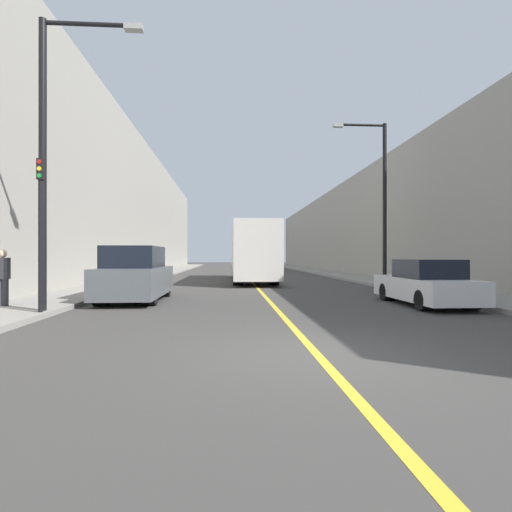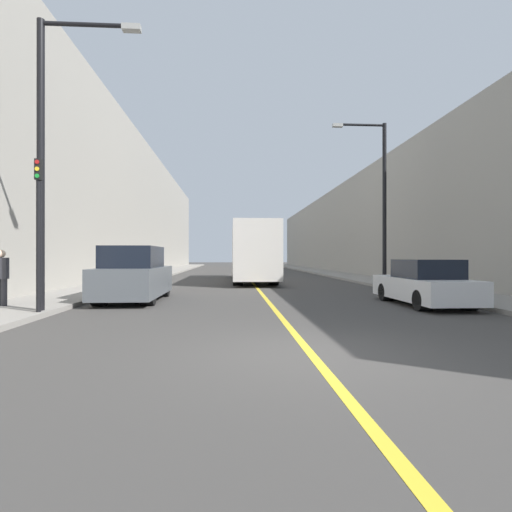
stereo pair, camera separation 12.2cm
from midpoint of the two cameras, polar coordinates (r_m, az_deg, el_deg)
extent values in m
plane|color=#3F3D3A|center=(6.71, 8.51, -13.81)|extent=(200.00, 200.00, 0.00)
cube|color=gray|center=(36.92, -13.18, -2.41)|extent=(2.78, 72.00, 0.14)
cube|color=gray|center=(37.47, 10.15, -2.38)|extent=(2.78, 72.00, 0.14)
cube|color=gray|center=(37.86, -18.28, 6.56)|extent=(4.00, 72.00, 11.90)
cube|color=gray|center=(38.48, 15.08, 3.80)|extent=(4.00, 72.00, 8.35)
cube|color=gold|center=(36.43, -1.43, -2.55)|extent=(0.16, 72.00, 0.01)
cube|color=silver|center=(25.46, -0.41, 0.67)|extent=(2.51, 11.41, 3.18)
cube|color=black|center=(19.82, 0.50, 2.48)|extent=(2.13, 0.04, 1.43)
cylinder|color=black|center=(21.91, -2.46, -2.80)|extent=(0.55, 1.08, 1.08)
cylinder|color=black|center=(22.04, 2.64, -2.79)|extent=(0.55, 1.08, 1.08)
cylinder|color=black|center=(28.98, -2.73, -2.13)|extent=(0.55, 1.08, 1.08)
cylinder|color=black|center=(29.08, 1.13, -2.12)|extent=(0.55, 1.08, 1.08)
cube|color=#51565B|center=(14.97, -16.72, -3.47)|extent=(1.97, 4.70, 1.00)
cube|color=black|center=(14.71, -16.93, -0.13)|extent=(1.73, 2.58, 0.75)
cube|color=black|center=(12.71, -19.10, -3.29)|extent=(1.67, 0.04, 0.45)
cylinder|color=black|center=(13.79, -21.22, -5.27)|extent=(0.43, 0.68, 0.68)
cylinder|color=black|center=(13.41, -14.93, -5.42)|extent=(0.43, 0.68, 0.68)
cylinder|color=black|center=(16.58, -18.16, -4.39)|extent=(0.43, 0.68, 0.68)
cylinder|color=black|center=(16.27, -12.91, -4.48)|extent=(0.43, 0.68, 0.68)
cube|color=silver|center=(14.21, 23.03, -4.31)|extent=(1.78, 4.42, 0.71)
cube|color=black|center=(13.97, 23.43, -1.70)|extent=(1.56, 1.99, 0.60)
cube|color=black|center=(12.29, 27.60, -4.40)|extent=(1.51, 0.04, 0.32)
cylinder|color=black|center=(12.70, 23.00, -5.86)|extent=(0.39, 0.62, 0.62)
cylinder|color=black|center=(13.37, 28.35, -5.56)|extent=(0.39, 0.62, 0.62)
cylinder|color=black|center=(15.19, 18.35, -4.90)|extent=(0.39, 0.62, 0.62)
cylinder|color=black|center=(15.76, 23.05, -4.73)|extent=(0.39, 0.62, 0.62)
cylinder|color=black|center=(12.43, -28.15, 11.42)|extent=(0.20, 0.20, 7.85)
cylinder|color=black|center=(13.31, -22.79, 28.17)|extent=(2.41, 0.12, 0.12)
cube|color=#999993|center=(12.99, -17.06, 28.68)|extent=(0.50, 0.24, 0.16)
cylinder|color=black|center=(21.33, 18.04, 7.04)|extent=(0.20, 0.20, 8.17)
cylinder|color=black|center=(21.78, 14.94, 17.64)|extent=(2.41, 0.12, 0.12)
cube|color=#999993|center=(21.43, 11.74, 17.80)|extent=(0.50, 0.24, 0.16)
cylinder|color=black|center=(11.84, -28.37, 1.27)|extent=(0.12, 0.12, 3.45)
cube|color=black|center=(12.06, -28.37, 10.82)|extent=(0.16, 0.16, 0.55)
cylinder|color=#B21919|center=(12.01, -28.55, 11.74)|extent=(0.11, 0.02, 0.11)
cylinder|color=yellow|center=(11.98, -28.55, 10.89)|extent=(0.11, 0.02, 0.11)
cylinder|color=green|center=(11.94, -28.55, 10.03)|extent=(0.11, 0.02, 0.11)
cylinder|color=#2D2D33|center=(13.82, -32.10, -4.43)|extent=(0.16, 0.16, 0.79)
cube|color=#2D2D33|center=(13.83, -32.40, -1.50)|extent=(0.36, 0.20, 0.63)
sphere|color=beige|center=(13.82, -32.40, 0.28)|extent=(0.23, 0.23, 0.23)
camera|label=1|loc=(0.06, -89.86, 0.00)|focal=28.00mm
camera|label=2|loc=(0.06, 90.14, 0.00)|focal=28.00mm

